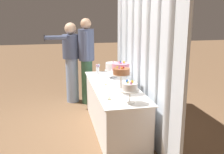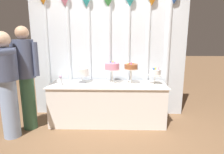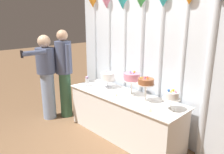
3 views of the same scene
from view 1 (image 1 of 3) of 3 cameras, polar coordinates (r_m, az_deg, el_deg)
ground_plane at (r=4.37m, az=-1.00°, el=-11.18°), size 24.00×24.00×0.00m
draped_curtain at (r=4.07m, az=6.33°, el=6.65°), size 2.99×0.19×2.50m
cake_table at (r=4.24m, az=0.31°, el=-6.58°), size 2.08×0.67×0.73m
cake_display_leftmost at (r=4.55m, az=0.19°, el=2.18°), size 0.28×0.28×0.30m
cake_display_midleft at (r=4.00m, az=1.89°, el=2.00°), size 0.30×0.30×0.41m
cake_display_midright at (r=3.67m, az=2.05°, el=0.89°), size 0.26×0.26×0.39m
cake_display_rightmost at (r=3.29m, az=3.90°, el=-2.35°), size 0.25×0.25×0.31m
wine_glass at (r=4.80m, az=0.38°, el=1.64°), size 0.06×0.06×0.14m
flower_vase at (r=4.85m, az=-3.11°, el=1.73°), size 0.06×0.08×0.19m
tealight_far_left at (r=4.16m, az=-1.32°, el=-1.56°), size 0.04×0.04×0.03m
tealight_near_left at (r=3.46m, az=-0.61°, el=-4.79°), size 0.05×0.05×0.04m
guest_man_pink_jacket at (r=5.33m, az=-5.53°, el=4.24°), size 0.48×0.35×1.73m
guest_girl_blue_dress at (r=5.47m, az=-8.79°, el=3.79°), size 0.49×0.75×1.65m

